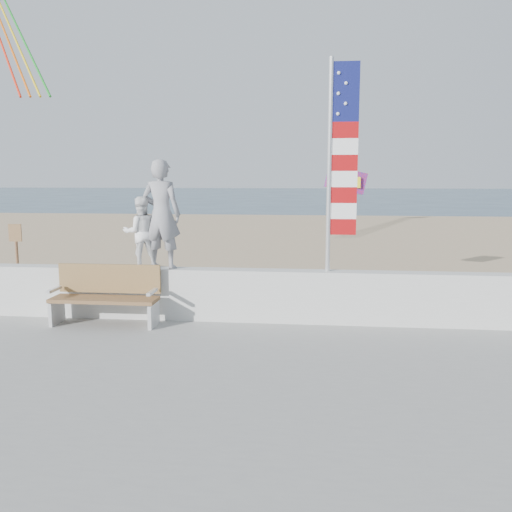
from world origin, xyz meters
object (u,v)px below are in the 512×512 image
Objects in this scene: adult at (161,214)px; bench at (106,294)px; flag at (337,157)px; child at (141,232)px.

bench is (-0.87, -0.45, -1.34)m from adult.
flag is (3.00, -0.00, 0.97)m from adult.
bench is 4.52m from flag.
bench is (-0.49, -0.45, -1.02)m from child.
flag is at bearing 155.29° from child.
adult is 1.66m from bench.
flag reaches higher than child.
child is 0.69× the size of bench.
adult is at bearing 179.99° from flag.
adult is at bearing 155.30° from child.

